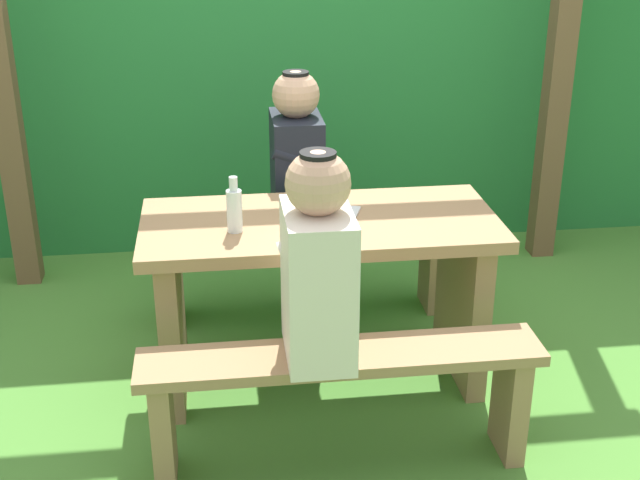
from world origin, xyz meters
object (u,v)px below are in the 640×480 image
object	(u,v)px
bench_far	(304,251)
person_black_coat	(297,157)
cell_phone	(349,213)
picnic_table	(320,272)
drinking_glass	(307,203)
person_white_shirt	(318,265)
bench_near	(341,385)
bottle_left	(234,209)

from	to	relation	value
bench_far	person_black_coat	xyz separation A→B (m)	(-0.03, -0.00, 0.47)
bench_far	cell_phone	world-z (taller)	cell_phone
picnic_table	person_black_coat	bearing A→B (deg)	93.21
drinking_glass	cell_phone	size ratio (longest dim) A/B	0.57
bench_far	person_white_shirt	distance (m)	1.25
drinking_glass	bench_near	bearing A→B (deg)	-86.39
person_white_shirt	person_black_coat	distance (m)	1.16
person_black_coat	bottle_left	bearing A→B (deg)	-114.56
bench_near	person_white_shirt	distance (m)	0.47
person_black_coat	bench_far	bearing A→B (deg)	5.83
bench_far	bottle_left	bearing A→B (deg)	-116.73
bench_near	person_black_coat	bearing A→B (deg)	91.60
picnic_table	bench_near	bearing A→B (deg)	-90.00
bench_near	person_black_coat	xyz separation A→B (m)	(-0.03, 1.16, 0.47)
picnic_table	bench_far	bearing A→B (deg)	90.00
bench_near	cell_phone	bearing A→B (deg)	78.90
bench_near	person_white_shirt	xyz separation A→B (m)	(-0.08, 0.00, 0.47)
person_black_coat	bench_near	bearing A→B (deg)	-88.40
person_black_coat	cell_phone	world-z (taller)	person_black_coat
picnic_table	person_white_shirt	size ratio (longest dim) A/B	1.95
person_white_shirt	cell_phone	world-z (taller)	person_white_shirt
cell_phone	bench_near	bearing A→B (deg)	-81.47
person_white_shirt	bottle_left	distance (m)	0.56
bench_far	cell_phone	bearing A→B (deg)	-77.42
person_white_shirt	cell_phone	bearing A→B (deg)	71.85
cell_phone	bench_far	bearing A→B (deg)	122.21
picnic_table	person_white_shirt	xyz separation A→B (m)	(-0.08, -0.58, 0.30)
person_black_coat	bottle_left	world-z (taller)	person_black_coat
bench_far	cell_phone	xyz separation A→B (m)	(0.12, -0.54, 0.40)
bench_near	cell_phone	size ratio (longest dim) A/B	10.00
bottle_left	cell_phone	size ratio (longest dim) A/B	1.55
bottle_left	cell_phone	world-z (taller)	bottle_left
bench_near	bottle_left	distance (m)	0.77
bench_near	person_black_coat	world-z (taller)	person_black_coat
bench_near	drinking_glass	world-z (taller)	drinking_glass
person_black_coat	person_white_shirt	bearing A→B (deg)	-92.37
picnic_table	bench_far	distance (m)	0.60
bench_near	drinking_glass	size ratio (longest dim) A/B	17.58
picnic_table	bottle_left	size ratio (longest dim) A/B	6.46
bench_far	person_black_coat	size ratio (longest dim) A/B	1.95
person_white_shirt	bench_near	bearing A→B (deg)	-2.36
picnic_table	cell_phone	bearing A→B (deg)	17.10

